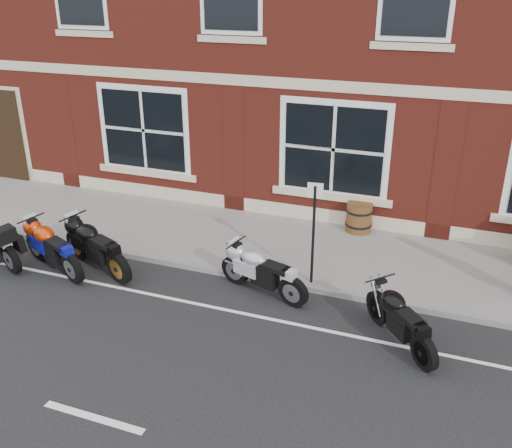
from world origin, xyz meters
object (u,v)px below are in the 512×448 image
at_px(barrel_planter, 359,217).
at_px(parking_sign, 314,227).
at_px(moto_sport_red, 53,246).
at_px(moto_naked_black, 401,316).
at_px(moto_sport_black, 97,245).
at_px(moto_sport_silver, 263,269).

distance_m(barrel_planter, parking_sign, 2.90).
height_order(moto_sport_red, moto_naked_black, moto_sport_red).
height_order(moto_sport_black, parking_sign, parking_sign).
bearing_deg(barrel_planter, moto_naked_black, -69.63).
xyz_separation_m(moto_sport_red, moto_sport_silver, (4.36, 0.61, -0.03)).
relative_size(moto_sport_black, barrel_planter, 3.01).
relative_size(moto_sport_silver, moto_naked_black, 1.22).
bearing_deg(moto_naked_black, moto_sport_red, 138.87).
distance_m(moto_sport_red, parking_sign, 5.37).
bearing_deg(moto_sport_black, parking_sign, -56.50).
bearing_deg(parking_sign, moto_sport_black, -174.87).
xyz_separation_m(moto_naked_black, barrel_planter, (-1.48, 4.00, -0.04)).
relative_size(barrel_planter, parking_sign, 0.34).
bearing_deg(barrel_planter, parking_sign, -97.76).
height_order(moto_sport_red, moto_sport_black, moto_sport_black).
relative_size(moto_sport_black, moto_sport_silver, 1.08).
distance_m(moto_sport_red, barrel_planter, 6.79).
bearing_deg(barrel_planter, moto_sport_silver, -110.02).
distance_m(moto_sport_red, moto_sport_silver, 4.41).
xyz_separation_m(moto_sport_red, moto_sport_black, (0.84, 0.32, 0.02)).
height_order(moto_sport_red, moto_sport_silver, moto_sport_red).
distance_m(moto_sport_black, moto_naked_black, 6.22).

